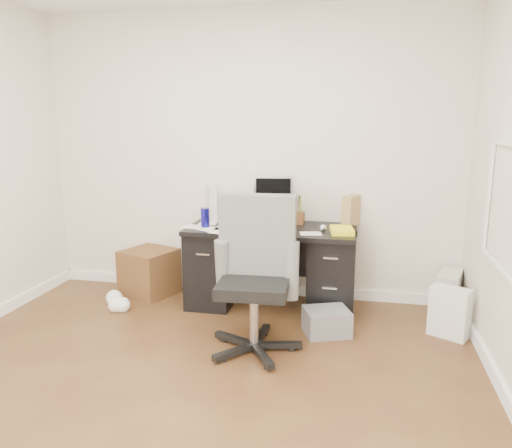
{
  "coord_description": "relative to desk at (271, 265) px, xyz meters",
  "views": [
    {
      "loc": [
        1.07,
        -2.65,
        1.71
      ],
      "look_at": [
        0.25,
        1.2,
        0.87
      ],
      "focal_mm": 35.0,
      "sensor_mm": 36.0,
      "label": 1
    }
  ],
  "objects": [
    {
      "name": "keyboard",
      "position": [
        -0.13,
        -0.12,
        0.36
      ],
      "size": [
        0.51,
        0.21,
        0.03
      ],
      "primitive_type": "cube",
      "rotation": [
        0.0,
        0.0,
        -0.07
      ],
      "color": "black",
      "rests_on": "desk"
    },
    {
      "name": "pc_tower",
      "position": [
        1.56,
        0.1,
        -0.2
      ],
      "size": [
        0.28,
        0.43,
        0.39
      ],
      "primitive_type": "cube",
      "rotation": [
        0.0,
        0.0,
        -0.29
      ],
      "color": "beige",
      "rests_on": "ground"
    },
    {
      "name": "computer_mouse",
      "position": [
        0.46,
        -0.08,
        0.38
      ],
      "size": [
        0.08,
        0.08,
        0.06
      ],
      "primitive_type": "sphere",
      "rotation": [
        0.0,
        0.0,
        -0.39
      ],
      "color": "#B2B3B7",
      "rests_on": "desk"
    },
    {
      "name": "wicker_basket",
      "position": [
        -1.23,
        0.07,
        -0.18
      ],
      "size": [
        0.58,
        0.58,
        0.45
      ],
      "primitive_type": "cube",
      "rotation": [
        0.0,
        0.0,
        -0.36
      ],
      "color": "#462915",
      "rests_on": "ground"
    },
    {
      "name": "lcd_monitor",
      "position": [
        -0.01,
        0.16,
        0.58
      ],
      "size": [
        0.38,
        0.24,
        0.45
      ],
      "primitive_type": null,
      "rotation": [
        0.0,
        0.0,
        0.11
      ],
      "color": "#B2B3B7",
      "rests_on": "desk"
    },
    {
      "name": "paper_remote",
      "position": [
        0.05,
        -0.26,
        0.36
      ],
      "size": [
        0.33,
        0.29,
        0.02
      ],
      "primitive_type": null,
      "rotation": [
        0.0,
        0.0,
        -0.29
      ],
      "color": "white",
      "rests_on": "desk"
    },
    {
      "name": "yellow_book",
      "position": [
        0.63,
        -0.1,
        0.37
      ],
      "size": [
        0.24,
        0.29,
        0.05
      ],
      "primitive_type": "cube",
      "rotation": [
        0.0,
        0.0,
        0.15
      ],
      "color": "#FFF51B",
      "rests_on": "desk"
    },
    {
      "name": "pen_cup",
      "position": [
        0.22,
        0.19,
        0.48
      ],
      "size": [
        0.12,
        0.12,
        0.27
      ],
      "primitive_type": null,
      "rotation": [
        0.0,
        0.0,
        -0.07
      ],
      "color": "#522C17",
      "rests_on": "desk"
    },
    {
      "name": "office_chair",
      "position": [
        0.04,
        -0.92,
        0.18
      ],
      "size": [
        0.69,
        0.69,
        1.16
      ],
      "primitive_type": null,
      "rotation": [
        0.0,
        0.0,
        0.06
      ],
      "color": "#565956",
      "rests_on": "ground"
    },
    {
      "name": "magazine_file",
      "position": [
        0.69,
        0.21,
        0.49
      ],
      "size": [
        0.19,
        0.26,
        0.28
      ],
      "primitive_type": "cube",
      "rotation": [
        0.0,
        0.0,
        -0.37
      ],
      "color": "olive",
      "rests_on": "desk"
    },
    {
      "name": "desk",
      "position": [
        0.0,
        0.0,
        0.0
      ],
      "size": [
        1.5,
        0.7,
        0.75
      ],
      "color": "black",
      "rests_on": "ground"
    },
    {
      "name": "loose_papers",
      "position": [
        -0.2,
        -0.05,
        0.35
      ],
      "size": [
        1.1,
        0.6,
        0.0
      ],
      "primitive_type": null,
      "color": "white",
      "rests_on": "desk"
    },
    {
      "name": "white_binder",
      "position": [
        -0.63,
        0.21,
        0.52
      ],
      "size": [
        0.24,
        0.32,
        0.33
      ],
      "primitive_type": "cube",
      "rotation": [
        0.0,
        0.0,
        0.44
      ],
      "color": "silver",
      "rests_on": "desk"
    },
    {
      "name": "ground",
      "position": [
        -0.3,
        -1.65,
        -0.4
      ],
      "size": [
        4.0,
        4.0,
        0.0
      ],
      "primitive_type": "plane",
      "color": "#482717",
      "rests_on": "ground"
    },
    {
      "name": "travel_mug",
      "position": [
        -0.59,
        -0.12,
        0.44
      ],
      "size": [
        0.09,
        0.09,
        0.17
      ],
      "primitive_type": "cylinder",
      "rotation": [
        0.0,
        0.0,
        -0.19
      ],
      "color": "#17148F",
      "rests_on": "desk"
    },
    {
      "name": "desk_printer",
      "position": [
        0.55,
        -0.5,
        -0.3
      ],
      "size": [
        0.43,
        0.39,
        0.21
      ],
      "primitive_type": "cube",
      "rotation": [
        0.0,
        0.0,
        0.37
      ],
      "color": "slate",
      "rests_on": "ground"
    },
    {
      "name": "shopping_bag",
      "position": [
        1.5,
        -0.35,
        -0.2
      ],
      "size": [
        0.37,
        0.33,
        0.41
      ],
      "primitive_type": "cube",
      "rotation": [
        0.0,
        0.0,
        -0.53
      ],
      "color": "white",
      "rests_on": "ground"
    },
    {
      "name": "room_shell",
      "position": [
        -0.27,
        -1.62,
        1.26
      ],
      "size": [
        4.02,
        4.02,
        2.71
      ],
      "color": "silver",
      "rests_on": "ground"
    }
  ]
}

